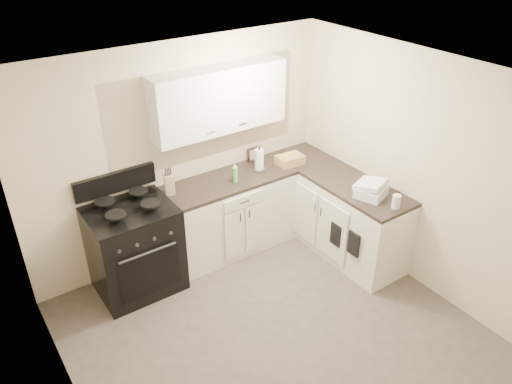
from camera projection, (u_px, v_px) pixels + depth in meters
floor at (276, 336)px, 4.85m from camera, size 3.60×3.60×0.00m
ceiling at (283, 87)px, 3.60m from camera, size 3.60×3.60×0.00m
wall_back at (181, 154)px, 5.51m from camera, size 3.60×0.00×3.60m
wall_right at (419, 174)px, 5.11m from camera, size 0.00×3.60×3.60m
wall_left at (65, 317)px, 3.34m from camera, size 0.00×3.60×3.60m
wall_front at (462, 372)px, 2.94m from camera, size 3.60×0.00×3.60m
base_cabinets_back at (230, 215)px, 5.90m from camera, size 1.55×0.60×0.90m
base_cabinets_right at (335, 212)px, 5.97m from camera, size 0.60×1.90×0.90m
countertop_back at (229, 181)px, 5.67m from camera, size 1.55×0.60×0.04m
countertop_right at (338, 177)px, 5.74m from camera, size 0.60×1.90×0.04m
upper_cabinets at (219, 100)px, 5.32m from camera, size 1.55×0.30×0.70m
stove at (135, 251)px, 5.29m from camera, size 0.87×0.74×1.05m
knife_block at (169, 185)px, 5.32m from camera, size 0.12×0.12×0.22m
paper_towel at (259, 160)px, 5.80m from camera, size 0.13×0.13×0.25m
soap_bottle at (235, 175)px, 5.55m from camera, size 0.06×0.06×0.18m
picture_frame at (253, 154)px, 6.02m from camera, size 0.14×0.04×0.17m
wicker_basket at (290, 160)px, 5.97m from camera, size 0.33×0.23×0.11m
countertop_grill at (371, 191)px, 5.31m from camera, size 0.38×0.37×0.11m
glass_jar at (396, 202)px, 5.09m from camera, size 0.10×0.10×0.15m
oven_mitt_near at (353, 244)px, 5.34m from camera, size 0.02×0.16×0.28m
oven_mitt_far at (336, 235)px, 5.55m from camera, size 0.02×0.16×0.27m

